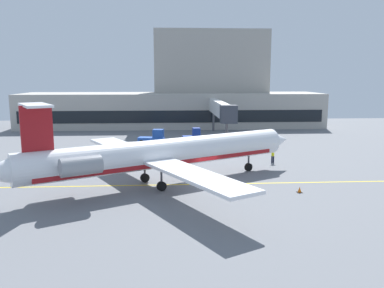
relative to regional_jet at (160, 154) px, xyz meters
The scene contains 10 objects.
ground 5.72m from the regional_jet, ahead, with size 120.00×120.00×0.11m.
terminal_building 48.57m from the regional_jet, 84.49° to the left, with size 62.85×14.72×20.37m.
jet_bridge_west 30.56m from the regional_jet, 71.42° to the left, with size 2.40×21.56×6.40m.
regional_jet is the anchor object (origin of this frame).
baggage_tug 23.34m from the regional_jet, 59.24° to the left, with size 4.18×3.46×2.14m.
pushback_tractor 26.22m from the regional_jet, 79.22° to the left, with size 3.01×1.99×2.33m.
belt_loader 24.77m from the regional_jet, 93.37° to the left, with size 4.29×2.44×2.29m.
marshaller 16.73m from the regional_jet, 34.60° to the left, with size 0.83×0.34×1.96m.
safety_cone_alpha 6.14m from the regional_jet, ahead, with size 0.47×0.47×0.55m.
safety_cone_bravo 13.50m from the regional_jet, 14.47° to the right, with size 0.47×0.47×0.55m.
Camera 1 is at (-4.02, -38.08, 10.49)m, focal length 36.97 mm.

